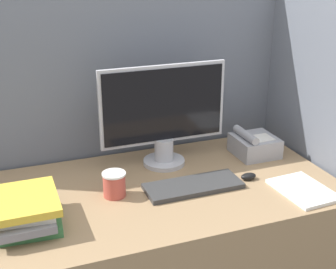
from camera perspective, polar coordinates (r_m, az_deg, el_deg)
name	(u,v)px	position (r m, az deg, el deg)	size (l,w,h in m)	color
cubicle_panel_rear	(131,139)	(2.24, -4.51, -0.50)	(1.82, 0.04, 1.58)	slate
cubicle_panel_right	(313,147)	(2.24, 17.26, -1.48)	(0.04, 0.83, 1.58)	slate
desk	(162,263)	(2.09, -0.76, -15.42)	(1.42, 0.77, 0.74)	#937551
monitor	(164,117)	(2.01, -0.54, 2.15)	(0.56, 0.18, 0.45)	#B7B7BC
keyboard	(193,186)	(1.88, 3.10, -6.28)	(0.39, 0.15, 0.02)	#333333
mouse	(248,176)	(1.98, 9.78, -5.05)	(0.07, 0.04, 0.03)	black
coffee_cup	(114,184)	(1.82, -6.56, -6.05)	(0.09, 0.09, 0.10)	#BF4C3F
book_stack	(25,211)	(1.70, -16.98, -8.91)	(0.25, 0.28, 0.11)	#38723F
desk_telephone	(254,145)	(2.20, 10.46, -1.25)	(0.19, 0.19, 0.12)	#99999E
paper_pile	(303,190)	(1.93, 16.17, -6.51)	(0.20, 0.26, 0.01)	white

